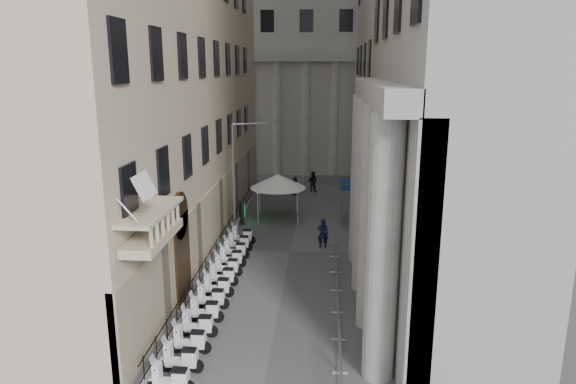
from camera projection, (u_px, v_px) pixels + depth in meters
name	position (u px, v px, depth m)	size (l,w,h in m)	color
far_building	(308.00, 34.00, 57.04)	(22.00, 10.00, 30.00)	#BAB8B0
iron_fence	(220.00, 257.00, 31.85)	(0.30, 28.00, 1.40)	black
blue_awning	(351.00, 222.00, 39.00)	(1.60, 3.00, 3.00)	navy
flag	(158.00, 381.00, 19.24)	(1.00, 1.40, 8.20)	#9E0C11
scooter_1	(182.00, 372.00, 19.83)	(0.56, 1.40, 1.50)	white
scooter_2	(191.00, 353.00, 21.13)	(0.56, 1.40, 1.50)	white
scooter_3	(199.00, 337.00, 22.44)	(0.56, 1.40, 1.50)	white
scooter_4	(206.00, 322.00, 23.74)	(0.56, 1.40, 1.50)	white
scooter_5	(212.00, 308.00, 25.04)	(0.56, 1.40, 1.50)	white
scooter_6	(218.00, 296.00, 26.35)	(0.56, 1.40, 1.50)	white
scooter_7	(223.00, 286.00, 27.65)	(0.56, 1.40, 1.50)	white
scooter_8	(228.00, 276.00, 28.95)	(0.56, 1.40, 1.50)	white
scooter_9	(232.00, 267.00, 30.25)	(0.56, 1.40, 1.50)	white
scooter_10	(236.00, 258.00, 31.56)	(0.56, 1.40, 1.50)	white
scooter_11	(240.00, 251.00, 32.86)	(0.56, 1.40, 1.50)	white
scooter_12	(243.00, 244.00, 34.16)	(0.56, 1.40, 1.50)	white
barrier_1	(339.00, 356.00, 20.93)	(0.60, 2.40, 1.10)	#9C9EA3
barrier_2	(338.00, 326.00, 23.35)	(0.60, 2.40, 1.10)	#9C9EA3
barrier_3	(337.00, 302.00, 25.78)	(0.60, 2.40, 1.10)	#9C9EA3
barrier_4	(336.00, 281.00, 28.20)	(0.60, 2.40, 1.10)	#9C9EA3
barrier_5	(335.00, 264.00, 30.62)	(0.60, 2.40, 1.10)	#9C9EA3
barrier_6	(335.00, 250.00, 33.04)	(0.60, 2.40, 1.10)	#9C9EA3
security_tent	(280.00, 182.00, 39.25)	(4.28, 4.28, 3.48)	white
street_lamp	(237.00, 169.00, 35.54)	(2.43, 0.98, 7.75)	#92959A
info_kiosk	(242.00, 212.00, 38.39)	(0.51, 0.85, 1.73)	black
pedestrian_a	(323.00, 233.00, 33.20)	(0.72, 0.47, 1.96)	#0D0F34
pedestrian_b	(313.00, 181.00, 48.26)	(0.94, 0.73, 1.94)	black
pedestrian_c	(295.00, 186.00, 46.92)	(0.84, 0.55, 1.73)	black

